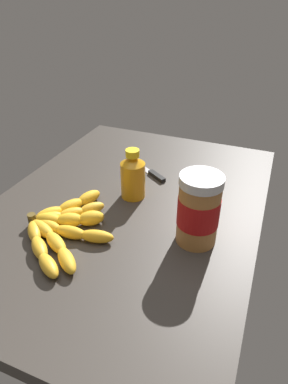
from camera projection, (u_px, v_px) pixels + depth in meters
The scene contains 5 objects.
ground_plane at pixel (128, 209), 90.43cm from camera, with size 95.44×69.08×3.74cm, color #38332D.
banana_bunch at pixel (63, 226), 78.40cm from camera, with size 32.31×22.62×3.67cm.
peanut_butter_jar at pixel (199, 210), 72.26cm from camera, with size 9.43×9.43×16.90cm.
honey_bottle at pixel (132, 176), 89.06cm from camera, with size 6.67×6.67×14.03cm.
butter_knife at pixel (148, 170), 103.92cm from camera, with size 12.71×17.71×1.20cm.
Camera 1 is at (66.77, 31.88, 50.49)cm, focal length 31.05 mm.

